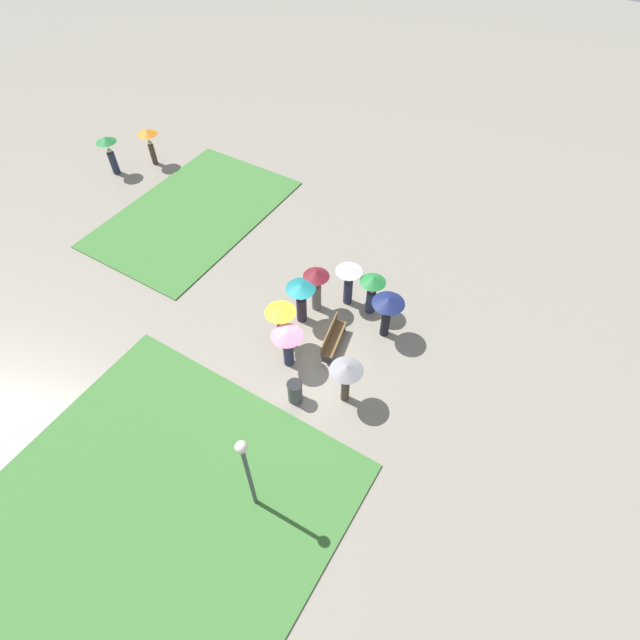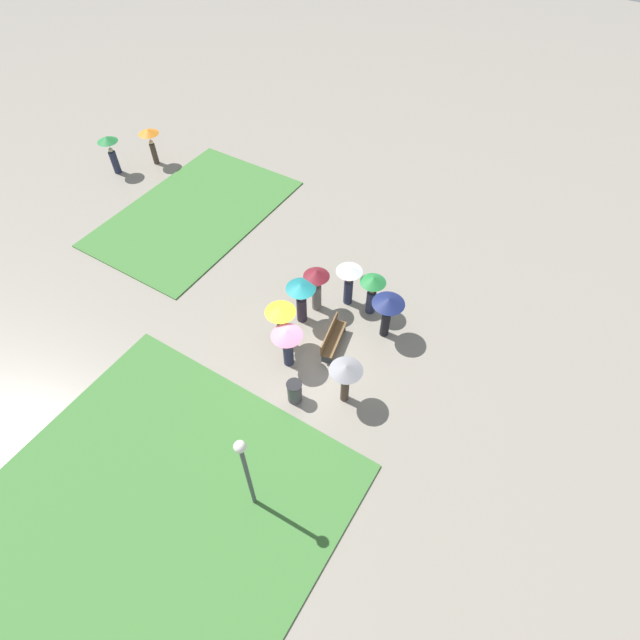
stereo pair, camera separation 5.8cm
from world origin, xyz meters
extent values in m
plane|color=gray|center=(0.00, 0.00, 0.00)|extent=(90.00, 90.00, 0.00)
cube|color=#427A38|center=(-6.97, 0.58, 0.03)|extent=(9.25, 9.86, 0.06)
cube|color=#427A38|center=(4.17, 8.77, 0.03)|extent=(9.28, 6.03, 0.06)
cube|color=brown|center=(0.90, -0.73, 0.42)|extent=(1.80, 0.77, 0.05)
cube|color=brown|center=(0.86, -0.56, 0.68)|extent=(1.73, 0.41, 0.45)
cube|color=#383D42|center=(0.13, -0.89, 0.20)|extent=(0.16, 0.39, 0.40)
cube|color=#383D42|center=(1.66, -0.57, 0.20)|extent=(0.16, 0.39, 0.40)
cylinder|color=#474C51|center=(-5.27, -1.70, 1.72)|extent=(0.12, 0.12, 3.45)
sphere|color=white|center=(-5.27, -1.70, 3.61)|extent=(0.32, 0.32, 0.32)
cylinder|color=#4C4C51|center=(-1.73, -0.77, 0.43)|extent=(0.49, 0.49, 0.87)
cylinder|color=black|center=(-1.73, -0.77, 0.88)|extent=(0.53, 0.53, 0.03)
cylinder|color=black|center=(2.38, -2.04, 0.57)|extent=(0.41, 0.41, 1.14)
sphere|color=brown|center=(2.38, -2.04, 1.24)|extent=(0.19, 0.19, 0.19)
cylinder|color=#4C4C4F|center=(2.38, -2.04, 1.51)|extent=(0.02, 0.02, 0.35)
cone|color=navy|center=(2.38, -2.04, 1.81)|extent=(1.17, 1.17, 0.25)
cylinder|color=black|center=(0.03, 0.92, 0.59)|extent=(0.34, 0.34, 1.18)
sphere|color=brown|center=(0.03, 0.92, 1.29)|extent=(0.20, 0.20, 0.20)
cylinder|color=#4C4C4F|center=(0.03, 0.92, 1.56)|extent=(0.02, 0.02, 0.35)
cone|color=gold|center=(0.03, 0.92, 1.85)|extent=(1.09, 1.09, 0.23)
cylinder|color=#47382D|center=(-0.83, -2.17, 0.55)|extent=(0.37, 0.37, 1.11)
sphere|color=#997051|center=(-0.83, -2.17, 1.21)|extent=(0.21, 0.21, 0.21)
cylinder|color=#4C4C4F|center=(-0.83, -2.17, 1.49)|extent=(0.02, 0.02, 0.35)
cone|color=gray|center=(-0.83, -2.17, 1.78)|extent=(1.08, 1.08, 0.23)
cylinder|color=#282D47|center=(3.10, -1.06, 0.51)|extent=(0.50, 0.50, 1.02)
sphere|color=brown|center=(3.10, -1.06, 1.13)|extent=(0.22, 0.22, 0.22)
cylinder|color=#4C4C4F|center=(3.10, -1.06, 1.41)|extent=(0.02, 0.02, 0.35)
cone|color=#237A38|center=(3.10, -1.06, 1.70)|extent=(0.97, 0.97, 0.24)
cylinder|color=#282D47|center=(3.07, -0.08, 0.55)|extent=(0.39, 0.39, 1.11)
sphere|color=brown|center=(3.07, -0.08, 1.21)|extent=(0.21, 0.21, 0.21)
cylinder|color=#4C4C4F|center=(3.07, -0.08, 1.50)|extent=(0.02, 0.02, 0.35)
cone|color=white|center=(3.07, -0.08, 1.79)|extent=(1.00, 1.00, 0.24)
cylinder|color=#282D47|center=(-0.59, 0.24, 0.51)|extent=(0.49, 0.49, 1.01)
sphere|color=#997051|center=(-0.59, 0.24, 1.11)|extent=(0.19, 0.19, 0.19)
cylinder|color=#4C4C4F|center=(-0.59, 0.24, 1.38)|extent=(0.02, 0.02, 0.35)
cone|color=pink|center=(-0.59, 0.24, 1.69)|extent=(1.09, 1.09, 0.28)
cylinder|color=slate|center=(2.17, 0.80, 0.58)|extent=(0.48, 0.48, 1.16)
sphere|color=#997051|center=(2.17, 0.80, 1.26)|extent=(0.20, 0.20, 0.20)
cylinder|color=#4C4C4F|center=(2.17, 0.80, 1.54)|extent=(0.02, 0.02, 0.35)
cone|color=maroon|center=(2.17, 0.80, 1.85)|extent=(0.98, 0.98, 0.28)
cylinder|color=#2D2333|center=(1.36, 0.96, 0.56)|extent=(0.49, 0.49, 1.12)
sphere|color=beige|center=(1.36, 0.96, 1.23)|extent=(0.23, 0.23, 0.23)
cylinder|color=#4C4C4F|center=(1.36, 0.96, 1.52)|extent=(0.02, 0.02, 0.35)
cone|color=#197075|center=(1.36, 0.96, 1.80)|extent=(1.10, 1.10, 0.20)
cylinder|color=#47382D|center=(6.33, 13.25, 0.54)|extent=(0.35, 0.35, 1.08)
sphere|color=beige|center=(6.33, 13.25, 1.19)|extent=(0.21, 0.21, 0.21)
cylinder|color=#4C4C4F|center=(6.33, 13.25, 1.47)|extent=(0.02, 0.02, 0.35)
cone|color=orange|center=(6.33, 13.25, 1.77)|extent=(1.01, 1.01, 0.25)
cylinder|color=#282D47|center=(4.67, 14.33, 0.57)|extent=(0.44, 0.44, 1.15)
sphere|color=beige|center=(4.67, 14.33, 1.26)|extent=(0.22, 0.22, 0.22)
cylinder|color=#4C4C4F|center=(4.67, 14.33, 1.54)|extent=(0.02, 0.02, 0.35)
cone|color=#237A38|center=(4.67, 14.33, 1.85)|extent=(0.99, 0.99, 0.26)
camera|label=1|loc=(-8.83, -6.09, 14.63)|focal=28.00mm
camera|label=2|loc=(-8.80, -6.14, 14.63)|focal=28.00mm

